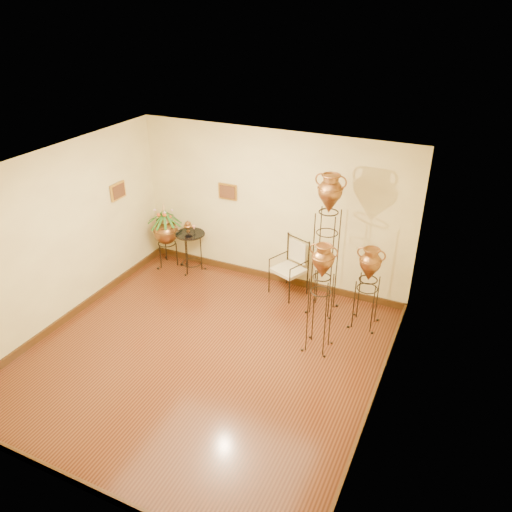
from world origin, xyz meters
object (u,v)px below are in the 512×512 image
at_px(amphora_mid, 320,298).
at_px(planter_urn, 166,230).
at_px(amphora_tall, 326,244).
at_px(armchair, 289,268).
at_px(side_table, 191,251).

distance_m(amphora_mid, planter_urn, 3.72).
distance_m(amphora_tall, armchair, 1.05).
relative_size(amphora_mid, planter_urn, 1.31).
bearing_deg(side_table, amphora_mid, -23.00).
bearing_deg(planter_urn, amphora_tall, -4.51).
bearing_deg(amphora_mid, planter_urn, 160.30).
relative_size(amphora_tall, amphora_mid, 1.38).
distance_m(planter_urn, armchair, 2.54).
bearing_deg(amphora_tall, armchair, 160.33).
bearing_deg(planter_urn, amphora_mid, -19.70).
height_order(amphora_mid, side_table, amphora_mid).
bearing_deg(amphora_mid, side_table, 157.00).
bearing_deg(side_table, planter_urn, -179.90).
xyz_separation_m(amphora_mid, armchair, (-0.98, 1.25, -0.37)).
bearing_deg(armchair, side_table, -157.92).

